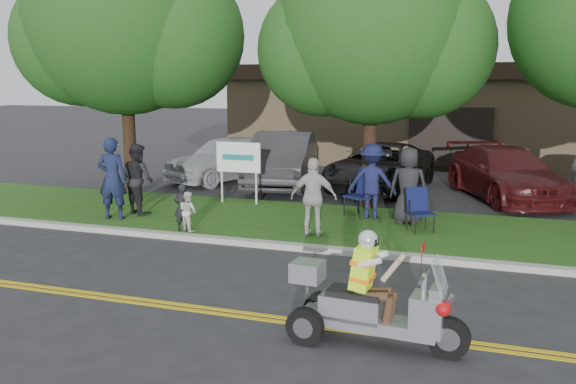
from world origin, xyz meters
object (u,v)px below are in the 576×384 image
(lawn_chair_b, at_px, (419,207))
(parked_car_right, at_px, (506,173))
(spectator_adult_right, at_px, (314,197))
(trike_scooter, at_px, (369,305))
(parked_car_left, at_px, (282,160))
(spectator_adult_left, at_px, (112,178))
(spectator_adult_mid, at_px, (138,179))
(parked_car_mid, at_px, (381,167))
(lawn_chair_a, at_px, (364,190))
(parked_car_far_left, at_px, (227,158))

(lawn_chair_b, bearing_deg, parked_car_right, 37.65)
(spectator_adult_right, xyz_separation_m, parked_car_right, (3.92, 6.21, -0.20))
(trike_scooter, relative_size, parked_car_left, 0.45)
(spectator_adult_left, height_order, parked_car_left, spectator_adult_left)
(spectator_adult_left, height_order, spectator_adult_mid, spectator_adult_left)
(lawn_chair_b, xyz_separation_m, spectator_adult_right, (-2.06, -1.18, 0.30))
(spectator_adult_mid, relative_size, parked_car_mid, 0.34)
(lawn_chair_a, height_order, spectator_adult_mid, spectator_adult_mid)
(spectator_adult_left, xyz_separation_m, spectator_adult_mid, (0.25, 0.70, -0.10))
(lawn_chair_b, bearing_deg, spectator_adult_right, 177.83)
(trike_scooter, xyz_separation_m, spectator_adult_left, (-7.12, 4.83, 0.55))
(spectator_adult_right, height_order, parked_car_mid, spectator_adult_right)
(spectator_adult_left, bearing_deg, spectator_adult_right, 169.23)
(lawn_chair_a, xyz_separation_m, parked_car_mid, (-0.36, 4.38, -0.04))
(parked_car_far_left, xyz_separation_m, parked_car_right, (8.91, -0.42, -0.03))
(parked_car_far_left, bearing_deg, lawn_chair_b, -15.20)
(parked_car_left, relative_size, parked_car_right, 1.02)
(trike_scooter, relative_size, parked_car_mid, 0.45)
(lawn_chair_b, distance_m, spectator_adult_mid, 6.82)
(lawn_chair_a, relative_size, spectator_adult_right, 0.69)
(parked_car_far_left, bearing_deg, parked_car_left, 11.98)
(lawn_chair_a, distance_m, spectator_adult_mid, 5.56)
(spectator_adult_left, height_order, parked_car_far_left, spectator_adult_left)
(lawn_chair_b, relative_size, parked_car_far_left, 0.21)
(parked_car_left, bearing_deg, lawn_chair_a, -59.94)
(lawn_chair_b, distance_m, parked_car_left, 7.06)
(parked_car_mid, bearing_deg, spectator_adult_right, -84.67)
(spectator_adult_right, height_order, parked_car_right, spectator_adult_right)
(spectator_adult_mid, bearing_deg, parked_car_left, -83.12)
(lawn_chair_a, height_order, parked_car_mid, parked_car_mid)
(lawn_chair_a, xyz_separation_m, spectator_adult_mid, (-5.35, -1.49, 0.22))
(lawn_chair_a, bearing_deg, parked_car_left, 163.56)
(lawn_chair_b, xyz_separation_m, spectator_adult_mid, (-6.80, -0.43, 0.34))
(spectator_adult_mid, height_order, spectator_adult_right, spectator_adult_mid)
(lawn_chair_a, height_order, lawn_chair_b, lawn_chair_a)
(parked_car_far_left, bearing_deg, trike_scooter, -35.54)
(lawn_chair_a, distance_m, parked_car_mid, 4.39)
(parked_car_far_left, relative_size, parked_car_left, 0.88)
(lawn_chair_b, bearing_deg, spectator_adult_mid, 151.56)
(trike_scooter, bearing_deg, spectator_adult_mid, 145.41)
(spectator_adult_right, bearing_deg, parked_car_right, -128.59)
(trike_scooter, height_order, lawn_chair_a, trike_scooter)
(parked_car_far_left, bearing_deg, spectator_adult_mid, -65.09)
(parked_car_far_left, bearing_deg, parked_car_right, 19.78)
(lawn_chair_a, relative_size, parked_car_far_left, 0.25)
(spectator_adult_left, xyz_separation_m, parked_car_right, (8.91, 6.16, -0.34))
(spectator_adult_mid, bearing_deg, parked_car_right, -122.09)
(parked_car_far_left, bearing_deg, spectator_adult_right, -30.56)
(spectator_adult_right, bearing_deg, trike_scooter, 107.70)
(spectator_adult_right, distance_m, parked_car_far_left, 8.30)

